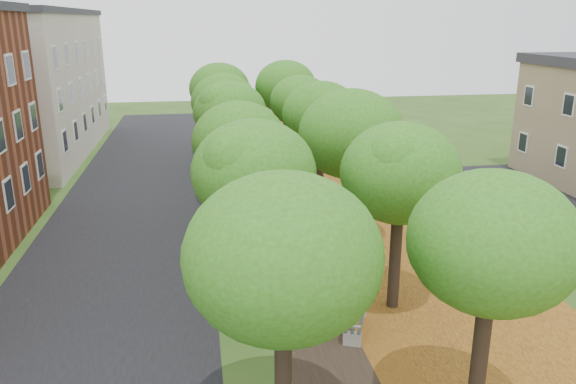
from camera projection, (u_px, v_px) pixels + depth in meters
name	position (u px, v px, depth m)	size (l,w,h in m)	color
street_asphalt	(125.00, 231.00, 26.67)	(8.00, 70.00, 0.01)	black
footpath	(281.00, 222.00, 27.82)	(3.20, 70.00, 0.01)	black
leaf_verge	(378.00, 217.00, 28.58)	(7.50, 70.00, 0.01)	#B47221
parking_lot	(521.00, 203.00, 30.83)	(9.00, 16.00, 0.01)	black
tree_row_west	(234.00, 128.00, 26.07)	(4.16, 34.16, 6.62)	black
tree_row_east	(335.00, 125.00, 26.80)	(4.16, 34.16, 6.62)	black
building_cream	(13.00, 83.00, 40.67)	(10.30, 20.30, 10.40)	beige
bench	(353.00, 317.00, 17.99)	(1.28, 2.08, 0.95)	#262F27
car_silver	(534.00, 225.00, 25.45)	(1.67, 4.16, 1.42)	#B5B5BB
car_red	(504.00, 208.00, 27.86)	(1.37, 3.92, 1.29)	maroon
car_grey	(479.00, 184.00, 31.78)	(2.02, 4.98, 1.44)	#2E2E32
car_white	(478.00, 184.00, 31.59)	(2.47, 5.36, 1.49)	silver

